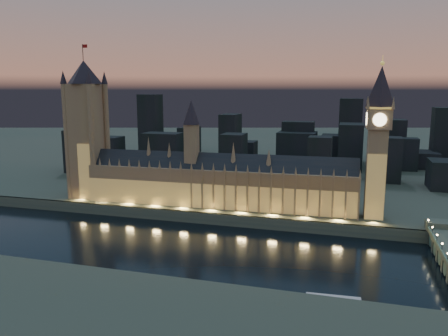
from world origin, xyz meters
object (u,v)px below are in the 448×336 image
(palace_of_westminster, at_px, (216,181))
(victoria_tower, at_px, (87,123))
(elizabeth_tower, at_px, (378,130))
(river_boat, at_px, (333,304))

(palace_of_westminster, xyz_separation_m, victoria_tower, (-107.10, 0.17, 40.88))
(elizabeth_tower, distance_m, river_boat, 138.46)
(river_boat, bearing_deg, elizabeth_tower, 79.96)
(palace_of_westminster, xyz_separation_m, elizabeth_tower, (110.90, 0.17, 41.06))
(victoria_tower, height_order, river_boat, victoria_tower)
(elizabeth_tower, xyz_separation_m, river_boat, (-21.23, -119.92, -65.87))
(palace_of_westminster, relative_size, river_boat, 4.52)
(elizabeth_tower, height_order, river_boat, elizabeth_tower)
(palace_of_westminster, bearing_deg, river_boat, -53.18)
(palace_of_westminster, xyz_separation_m, river_boat, (89.67, -119.75, -24.81))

